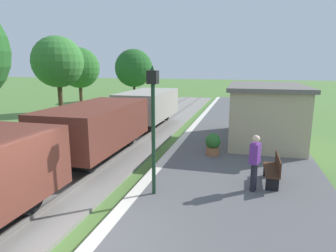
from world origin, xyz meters
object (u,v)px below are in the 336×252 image
object	(u,v)px
person_waiting	(255,161)
potted_planter	(213,144)
station_hut	(265,113)
lamp_post_near	(153,108)
bench_near_hut	(274,169)
tree_field_left	(79,68)
tree_trackside_far	(58,62)
freight_train	(97,129)
tree_field_distant	(134,68)

from	to	relation	value
person_waiting	potted_planter	distance (m)	3.65
station_hut	lamp_post_near	size ratio (longest dim) A/B	1.57
potted_planter	lamp_post_near	world-z (taller)	lamp_post_near
bench_near_hut	tree_field_left	distance (m)	19.45
bench_near_hut	potted_planter	distance (m)	3.35
tree_field_left	bench_near_hut	bearing A→B (deg)	-41.22
station_hut	bench_near_hut	bearing A→B (deg)	-90.06
person_waiting	potted_planter	size ratio (longest dim) A/B	1.87
potted_planter	tree_trackside_far	size ratio (longest dim) A/B	0.16
station_hut	tree_trackside_far	bearing A→B (deg)	176.91
lamp_post_near	tree_trackside_far	world-z (taller)	tree_trackside_far
tree_trackside_far	freight_train	bearing A→B (deg)	-44.55
freight_train	potted_planter	world-z (taller)	freight_train
bench_near_hut	tree_trackside_far	size ratio (longest dim) A/B	0.26
freight_train	potted_planter	size ratio (longest dim) A/B	21.18
freight_train	tree_field_left	bearing A→B (deg)	123.71
tree_field_left	person_waiting	bearing A→B (deg)	-44.07
person_waiting	tree_field_distant	world-z (taller)	tree_field_distant
bench_near_hut	tree_field_distant	bearing A→B (deg)	121.25
freight_train	tree_trackside_far	bearing A→B (deg)	135.45
station_hut	bench_near_hut	world-z (taller)	station_hut
lamp_post_near	potted_planter	bearing A→B (deg)	73.56
person_waiting	lamp_post_near	xyz separation A→B (m)	(-2.82, -0.97, 1.62)
tree_trackside_far	tree_field_left	xyz separation A→B (m)	(-2.46, 6.36, -0.40)
potted_planter	tree_field_left	xyz separation A→B (m)	(-12.26, 10.13, 3.01)
station_hut	potted_planter	size ratio (longest dim) A/B	6.33
station_hut	tree_field_distant	bearing A→B (deg)	129.42
person_waiting	tree_field_distant	size ratio (longest dim) A/B	0.30
person_waiting	lamp_post_near	bearing A→B (deg)	37.14
lamp_post_near	tree_field_distant	world-z (taller)	tree_field_distant
station_hut	tree_field_left	world-z (taller)	tree_field_left
lamp_post_near	tree_field_left	bearing A→B (deg)	127.47
freight_train	tree_field_distant	xyz separation A→B (m)	(-6.34, 20.45, 2.24)
tree_field_left	station_hut	bearing A→B (deg)	-25.85
person_waiting	potted_planter	bearing A→B (deg)	-46.19
potted_planter	tree_trackside_far	bearing A→B (deg)	158.96
person_waiting	tree_field_distant	distance (m)	25.74
bench_near_hut	tree_trackside_far	bearing A→B (deg)	152.28
freight_train	bench_near_hut	xyz separation A→B (m)	(6.79, -1.18, -0.68)
lamp_post_near	station_hut	bearing A→B (deg)	64.90
person_waiting	lamp_post_near	size ratio (longest dim) A/B	0.46
potted_planter	tree_field_left	distance (m)	16.18
freight_train	tree_field_left	xyz separation A→B (m)	(-7.66, 11.48, 2.33)
freight_train	person_waiting	world-z (taller)	freight_train
station_hut	tree_field_distant	size ratio (longest dim) A/B	1.01
bench_near_hut	lamp_post_near	world-z (taller)	lamp_post_near
bench_near_hut	tree_field_distant	world-z (taller)	tree_field_distant
bench_near_hut	tree_field_distant	size ratio (longest dim) A/B	0.26
freight_train	tree_field_left	distance (m)	13.99
station_hut	tree_trackside_far	size ratio (longest dim) A/B	1.02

